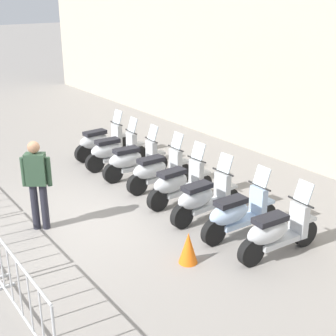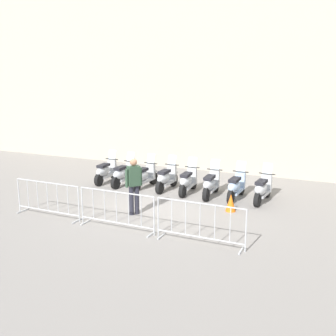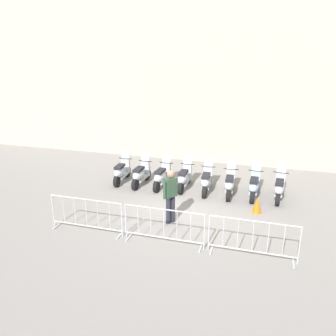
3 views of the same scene
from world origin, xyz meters
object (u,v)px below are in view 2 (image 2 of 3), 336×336
(motorcycle_3, at_px, (166,178))
(motorcycle_4, at_px, (188,181))
(motorcycle_0, at_px, (106,172))
(barrier_segment_2, at_px, (200,224))
(barrier_segment_0, at_px, (48,200))
(barrier_segment_1, at_px, (117,210))
(traffic_cone, at_px, (231,203))
(motorcycle_2, at_px, (144,177))
(motorcycle_1, at_px, (123,174))
(motorcycle_6, at_px, (236,187))
(motorcycle_5, at_px, (211,184))
(motorcycle_7, at_px, (262,189))
(officer_near_row_end, at_px, (134,183))

(motorcycle_3, distance_m, motorcycle_4, 0.90)
(motorcycle_0, xyz_separation_m, barrier_segment_2, (4.95, -4.77, 0.07))
(motorcycle_4, height_order, barrier_segment_2, motorcycle_4)
(barrier_segment_0, distance_m, barrier_segment_1, 2.40)
(motorcycle_0, bearing_deg, motorcycle_3, -7.05)
(motorcycle_3, relative_size, traffic_cone, 3.13)
(motorcycle_2, bearing_deg, motorcycle_3, -1.46)
(traffic_cone, bearing_deg, motorcycle_1, 157.83)
(motorcycle_0, height_order, motorcycle_1, same)
(motorcycle_2, height_order, motorcycle_6, same)
(motorcycle_6, distance_m, barrier_segment_1, 4.61)
(motorcycle_1, height_order, motorcycle_3, same)
(motorcycle_5, height_order, barrier_segment_0, motorcycle_5)
(motorcycle_2, xyz_separation_m, traffic_cone, (3.56, -1.71, -0.18))
(motorcycle_1, xyz_separation_m, motorcycle_2, (0.88, -0.10, 0.00))
(motorcycle_2, bearing_deg, motorcycle_4, -7.01)
(barrier_segment_0, distance_m, traffic_cone, 5.55)
(motorcycle_0, bearing_deg, motorcycle_1, -13.59)
(traffic_cone, bearing_deg, motorcycle_0, 159.17)
(motorcycle_7, bearing_deg, motorcycle_0, 172.64)
(motorcycle_0, xyz_separation_m, barrier_segment_1, (2.57, -4.47, 0.07))
(motorcycle_1, height_order, officer_near_row_end, officer_near_row_end)
(motorcycle_4, height_order, traffic_cone, motorcycle_4)
(motorcycle_1, distance_m, motorcycle_6, 4.44)
(officer_near_row_end, bearing_deg, motorcycle_4, 70.20)
(barrier_segment_1, xyz_separation_m, traffic_cone, (2.73, 2.45, -0.25))
(motorcycle_5, bearing_deg, motorcycle_1, 172.29)
(barrier_segment_2, distance_m, traffic_cone, 2.78)
(motorcycle_4, height_order, motorcycle_7, same)
(motorcycle_3, xyz_separation_m, motorcycle_7, (3.52, -0.47, 0.00))
(motorcycle_1, bearing_deg, motorcycle_7, -6.32)
(motorcycle_3, xyz_separation_m, barrier_segment_1, (-0.07, -4.14, 0.07))
(motorcycle_6, bearing_deg, motorcycle_1, 173.17)
(motorcycle_0, distance_m, motorcycle_1, 0.89)
(motorcycle_4, bearing_deg, traffic_cone, -39.97)
(motorcycle_5, distance_m, barrier_segment_0, 5.46)
(motorcycle_4, xyz_separation_m, barrier_segment_2, (1.43, -4.24, 0.07))
(barrier_segment_0, xyz_separation_m, barrier_segment_2, (4.76, -0.60, 0.00))
(motorcycle_4, xyz_separation_m, motorcycle_7, (2.64, -0.27, 0.00))
(motorcycle_6, xyz_separation_m, barrier_segment_2, (-0.32, -4.03, 0.07))
(motorcycle_2, xyz_separation_m, officer_near_row_end, (0.81, -2.89, 0.53))
(motorcycle_1, relative_size, barrier_segment_1, 0.75)
(motorcycle_0, xyz_separation_m, barrier_segment_0, (0.19, -4.17, 0.07))
(traffic_cone, bearing_deg, motorcycle_3, 147.56)
(motorcycle_6, bearing_deg, motorcycle_0, 172.05)
(barrier_segment_0, xyz_separation_m, traffic_cone, (5.11, 2.15, -0.25))
(motorcycle_2, height_order, barrier_segment_0, motorcycle_2)
(motorcycle_6, xyz_separation_m, barrier_segment_0, (-5.08, -3.43, 0.07))
(motorcycle_3, bearing_deg, motorcycle_4, -12.56)
(motorcycle_1, bearing_deg, motorcycle_2, -6.16)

